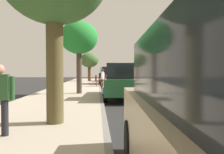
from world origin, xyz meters
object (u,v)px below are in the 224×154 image
parked_suv_red_second (109,76)px  street_tree_near_cyclist (89,60)px  parked_pickup_green_mid (122,83)px  fire_hydrant (96,78)px  parked_sedan_grey_nearest (106,77)px  street_tree_mid_block (79,38)px  cyclist_with_backpack (102,76)px  bicycle_at_curb (105,84)px  pedestrian_on_phone (0,96)px

parked_suv_red_second → street_tree_near_cyclist: street_tree_near_cyclist is taller
parked_pickup_green_mid → street_tree_near_cyclist: (2.55, -19.63, 2.15)m
parked_pickup_green_mid → fire_hydrant: size_ratio=6.43×
parked_sedan_grey_nearest → street_tree_mid_block: street_tree_mid_block is taller
parked_sedan_grey_nearest → cyclist_with_backpack: bearing=85.7°
parked_sedan_grey_nearest → cyclist_with_backpack: 11.02m
bicycle_at_curb → pedestrian_on_phone: size_ratio=1.07×
street_tree_mid_block → cyclist_with_backpack: bearing=-104.1°
parked_pickup_green_mid → bicycle_at_curb: bearing=-84.7°
cyclist_with_backpack → pedestrian_on_phone: bearing=80.7°
parked_suv_red_second → pedestrian_on_phone: 20.05m
pedestrian_on_phone → parked_suv_red_second: bearing=-99.6°
parked_suv_red_second → street_tree_near_cyclist: 7.95m
cyclist_with_backpack → fire_hydrant: cyclist_with_backpack is taller
parked_pickup_green_mid → street_tree_near_cyclist: bearing=-82.6°
street_tree_near_cyclist → street_tree_mid_block: (0.00, 17.79, 0.56)m
cyclist_with_backpack → bicycle_at_curb: bearing=116.1°
parked_suv_red_second → fire_hydrant: bearing=-78.3°
cyclist_with_backpack → parked_sedan_grey_nearest: bearing=-94.3°
parked_sedan_grey_nearest → fire_hydrant: size_ratio=5.35×
cyclist_with_backpack → fire_hydrant: bearing=-86.5°
pedestrian_on_phone → fire_hydrant: bearing=-94.1°
street_tree_near_cyclist → street_tree_mid_block: size_ratio=0.88×
parked_suv_red_second → street_tree_mid_block: size_ratio=1.05×
parked_pickup_green_mid → street_tree_mid_block: size_ratio=1.18×
parked_pickup_green_mid → street_tree_mid_block: street_tree_mid_block is taller
cyclist_with_backpack → parked_pickup_green_mid: bearing=96.6°
street_tree_near_cyclist → pedestrian_on_phone: bearing=87.9°
parked_suv_red_second → bicycle_at_curb: 4.64m
street_tree_near_cyclist → parked_pickup_green_mid: bearing=97.4°
bicycle_at_curb → parked_suv_red_second: bearing=-96.9°
parked_pickup_green_mid → bicycle_at_curb: size_ratio=3.21×
bicycle_at_curb → street_tree_near_cyclist: size_ratio=0.42×
parked_pickup_green_mid → cyclist_with_backpack: parked_pickup_green_mid is taller
pedestrian_on_phone → fire_hydrant: pedestrian_on_phone is taller
parked_pickup_green_mid → bicycle_at_curb: parked_pickup_green_mid is taller
cyclist_with_backpack → fire_hydrant: (0.67, -11.09, -0.49)m
bicycle_at_curb → cyclist_with_backpack: cyclist_with_backpack is taller
cyclist_with_backpack → street_tree_near_cyclist: 11.70m
parked_suv_red_second → bicycle_at_curb: bearing=83.1°
street_tree_mid_block → pedestrian_on_phone: street_tree_mid_block is taller
parked_suv_red_second → pedestrian_on_phone: size_ratio=3.05×
parked_suv_red_second → cyclist_with_backpack: parked_suv_red_second is taller
parked_suv_red_second → street_tree_near_cyclist: (2.38, -7.30, 2.03)m
bicycle_at_curb → pedestrian_on_phone: pedestrian_on_phone is taller
pedestrian_on_phone → street_tree_mid_block: bearing=-96.0°
street_tree_mid_block → fire_hydrant: bearing=-93.1°
parked_pickup_green_mid → bicycle_at_curb: (0.72, -7.76, -0.52)m
street_tree_mid_block → pedestrian_on_phone: bearing=84.0°
street_tree_mid_block → pedestrian_on_phone: 9.69m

